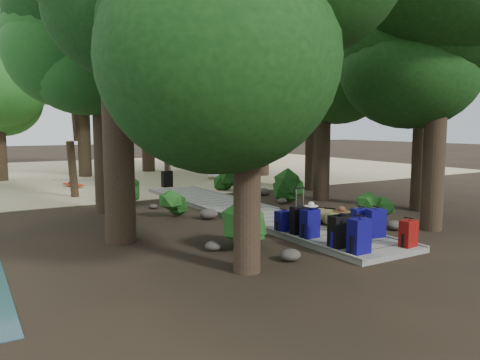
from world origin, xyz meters
TOP-DOWN VIEW (x-y plane):
  - ground at (0.00, 0.00)m, footprint 120.00×120.00m
  - sand_beach at (0.00, 16.00)m, footprint 40.00×22.00m
  - boardwalk at (0.00, 1.00)m, footprint 2.00×12.00m
  - backpack_left_a at (-0.65, -4.54)m, footprint 0.43×0.31m
  - backpack_left_b at (-0.69, -4.00)m, footprint 0.45×0.33m
  - backpack_left_c at (-0.64, -2.96)m, footprint 0.41×0.31m
  - backpack_left_d at (-0.78, -2.10)m, footprint 0.39×0.29m
  - backpack_right_a at (0.65, -4.71)m, footprint 0.38×0.28m
  - backpack_right_b at (0.72, -3.71)m, footprint 0.46×0.37m
  - backpack_right_c at (0.65, -3.31)m, footprint 0.45×0.36m
  - backpack_right_d at (0.77, -2.87)m, footprint 0.37×0.29m
  - duffel_right_khaki at (0.72, -2.12)m, footprint 0.67×0.76m
  - duffel_right_black at (0.68, -1.70)m, footprint 0.49×0.67m
  - suitcase_on_boardwalk at (-0.60, -2.52)m, footprint 0.45×0.27m
  - lone_suitcase_on_sand at (0.25, 8.06)m, footprint 0.48×0.31m
  - hat_brown at (-0.62, -3.98)m, footprint 0.39×0.39m
  - hat_white at (-0.62, -2.97)m, footprint 0.32×0.32m
  - kayak at (-3.34, 10.19)m, footprint 1.83×3.01m
  - sun_lounger at (3.66, 10.05)m, footprint 1.32×2.03m
  - tree_right_a at (2.97, -3.54)m, footprint 4.78×4.78m
  - tree_right_b at (5.18, -1.50)m, footprint 5.56×5.56m
  - tree_right_c at (3.81, 1.82)m, footprint 4.95×4.95m
  - tree_right_d at (5.41, 4.09)m, footprint 6.77×6.77m
  - tree_right_e at (4.20, 7.13)m, footprint 4.45×4.45m
  - tree_right_f at (6.70, 10.04)m, footprint 5.37×5.37m
  - tree_left_a at (-3.08, -4.10)m, footprint 4.34×4.34m
  - tree_left_b at (-4.42, -0.62)m, footprint 5.62×5.62m
  - tree_left_c at (-3.73, 3.41)m, footprint 4.79×4.79m
  - tree_back_a at (-1.85, 14.49)m, footprint 5.65×5.65m
  - tree_back_b at (2.12, 15.59)m, footprint 6.06×6.06m
  - tree_back_c at (4.94, 15.45)m, footprint 4.94×4.94m
  - palm_right_a at (2.55, 5.40)m, footprint 4.84×4.84m
  - palm_right_b at (5.15, 11.65)m, footprint 4.00×4.00m
  - palm_right_c at (2.51, 13.09)m, footprint 4.49×4.49m
  - palm_left_a at (-4.12, 7.11)m, footprint 4.08×4.08m
  - rock_left_a at (-1.95, -3.95)m, footprint 0.45×0.40m
  - rock_left_b at (-2.92, -2.45)m, footprint 0.39×0.35m
  - rock_left_c at (-1.42, 0.73)m, footprint 0.56×0.50m
  - rock_left_d at (-2.19, 3.21)m, footprint 0.28×0.25m
  - rock_right_a at (2.12, -3.07)m, footprint 0.46×0.41m
  - rock_right_b at (2.57, -1.26)m, footprint 0.52×0.47m
  - rock_right_c at (2.03, 1.81)m, footprint 0.36×0.33m
  - rock_right_d at (2.59, 3.82)m, footprint 0.52×0.47m
  - shrub_left_a at (-2.27, -2.64)m, footprint 1.11×1.11m
  - shrub_left_b at (-2.15, 1.45)m, footprint 0.85×0.85m
  - shrub_left_c at (-2.63, 4.61)m, footprint 1.14×1.14m
  - shrub_right_a at (2.47, -2.10)m, footprint 0.88×0.88m
  - shrub_right_b at (2.51, 1.92)m, footprint 1.18×1.18m
  - shrub_right_c at (2.09, 5.80)m, footprint 0.89×0.89m

SIDE VIEW (x-z plane):
  - ground at x=0.00m, z-range 0.00..0.00m
  - sand_beach at x=0.00m, z-range 0.00..0.02m
  - boardwalk at x=0.00m, z-range 0.00..0.12m
  - rock_left_d at x=-2.19m, z-range 0.00..0.15m
  - rock_right_c at x=2.03m, z-range 0.00..0.20m
  - rock_left_b at x=-2.92m, z-range 0.00..0.22m
  - rock_left_a at x=-1.95m, z-range 0.00..0.25m
  - rock_right_a at x=2.12m, z-range 0.00..0.25m
  - rock_right_d at x=2.59m, z-range 0.00..0.28m
  - rock_right_b at x=2.57m, z-range 0.00..0.29m
  - rock_left_c at x=-1.42m, z-range 0.00..0.31m
  - kayak at x=-3.34m, z-range 0.02..0.32m
  - duffel_right_black at x=0.68m, z-range 0.12..0.51m
  - duffel_right_khaki at x=0.72m, z-range 0.12..0.54m
  - sun_lounger at x=3.66m, z-range 0.02..0.65m
  - backpack_right_d at x=0.77m, z-range 0.12..0.63m
  - lone_suitcase_on_sand at x=0.25m, z-range 0.02..0.74m
  - shrub_left_b at x=-2.15m, z-range 0.00..0.77m
  - shrub_right_a at x=2.47m, z-range 0.00..0.80m
  - shrub_right_c at x=2.09m, z-range 0.00..0.80m
  - backpack_left_d at x=-0.78m, z-range 0.12..0.68m
  - backpack_right_a at x=0.65m, z-range 0.12..0.76m
  - suitcase_on_boardwalk at x=-0.60m, z-range 0.12..0.79m
  - backpack_right_c at x=0.65m, z-range 0.12..0.81m
  - backpack_right_b at x=0.72m, z-range 0.12..0.86m
  - backpack_left_c at x=-0.64m, z-range 0.12..0.86m
  - shrub_left_a at x=-2.27m, z-range 0.00..1.00m
  - backpack_left_b at x=-0.69m, z-range 0.12..0.90m
  - shrub_left_c at x=-2.63m, z-range 0.00..1.02m
  - backpack_left_a at x=-0.65m, z-range 0.12..0.92m
  - shrub_right_b at x=2.51m, z-range 0.00..1.06m
  - hat_white at x=-0.62m, z-range 0.86..0.97m
  - hat_brown at x=-0.62m, z-range 0.90..1.01m
  - palm_left_a at x=-4.12m, z-range 0.00..6.49m
  - palm_right_c at x=2.51m, z-range 0.00..7.14m
  - tree_left_a at x=-3.08m, z-range 0.00..7.24m
  - palm_right_b at x=5.15m, z-range 0.00..7.72m
  - tree_right_a at x=2.97m, z-range 0.00..7.97m
  - tree_right_e at x=4.20m, z-range 0.00..8.02m
  - palm_right_a at x=2.55m, z-range 0.00..8.25m
  - tree_left_c at x=-3.73m, z-range 0.00..8.33m
  - tree_right_c at x=3.81m, z-range 0.00..8.57m
  - tree_back_c at x=4.94m, z-range 0.00..8.90m
  - tree_right_f at x=6.70m, z-range 0.00..9.58m
  - tree_back_a at x=-1.85m, z-range 0.00..9.79m
  - tree_right_b at x=5.18m, z-range 0.00..9.92m
  - tree_left_b at x=-4.42m, z-range 0.00..10.11m
  - tree_back_b at x=2.12m, z-range 0.00..10.83m
  - tree_right_d at x=5.41m, z-range 0.00..12.41m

